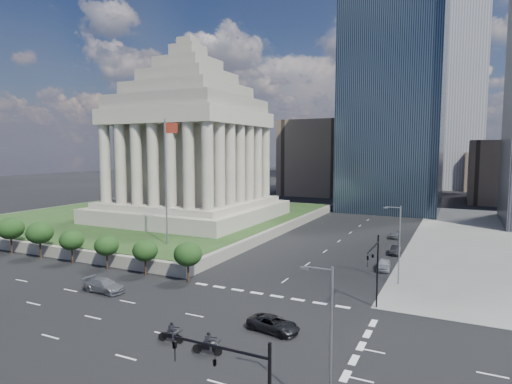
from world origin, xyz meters
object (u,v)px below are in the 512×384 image
Objects in this scene: flagpole at (167,175)px; motorcycle_lead at (207,343)px; street_lamp_south at (328,336)px; street_lamp_north at (398,240)px; war_memorial at (189,130)px; motorcycle_trail at (171,332)px; parked_sedan_mid at (396,250)px; suv_grey at (104,285)px; parked_sedan_far at (395,234)px; traffic_signal_ne at (375,264)px; parked_sedan_near at (384,265)px; pickup_truck at (274,324)px.

flagpole reaches higher than motorcycle_lead.
street_lamp_south is 31.00m from street_lamp_north.
flagpole is (12.17, -24.00, -8.29)m from war_memorial.
street_lamp_north is at bearing 51.34° from motorcycle_trail.
war_memorial is at bearing 112.92° from motorcycle_lead.
street_lamp_north is at bearing -79.84° from parked_sedan_mid.
parked_sedan_mid is 43.68m from motorcycle_lead.
parked_sedan_far is at bearing -26.95° from suv_grey.
flagpole is at bearing 120.17° from motorcycle_trail.
flagpole is 2.50× the size of traffic_signal_ne.
suv_grey is 2.23× the size of motorcycle_trail.
flagpole is 4.41× the size of parked_sedan_near.
flagpole reaches higher than street_lamp_north.
motorcycle_lead is at bearing -47.35° from flagpole.
suv_grey reaches higher than parked_sedan_near.
flagpole is 35.95m from street_lamp_north.
flagpole is 45.15m from parked_sedan_far.
flagpole is at bearing 139.53° from street_lamp_south.
flagpole is 35.08m from pickup_truck.
flagpole is 46.81m from street_lamp_south.
street_lamp_south reaches higher than motorcycle_trail.
street_lamp_north is 1.95× the size of pickup_truck.
street_lamp_north reaches higher than parked_sedan_near.
suv_grey is 37.62m from parked_sedan_near.
street_lamp_north is 4.00× the size of motorcycle_trail.
traffic_signal_ne is 31.61m from suv_grey.
flagpole is 36.69m from traffic_signal_ne.
motorcycle_trail is at bearing -121.05° from street_lamp_north.
street_lamp_north is at bearing -57.01° from suv_grey.
suv_grey is 45.13m from parked_sedan_mid.
war_memorial is 60.00m from traffic_signal_ne.
motorcycle_trail is (-14.88, -14.79, -4.32)m from traffic_signal_ne.
parked_sedan_mid is at bearing 27.53° from flagpole.
war_memorial is at bearing 154.08° from street_lamp_north.
war_memorial reaches higher than flagpole.
street_lamp_south is 33.99m from suv_grey.
parked_sedan_far is at bearing 5.10° from pickup_truck.
war_memorial is 3.90× the size of street_lamp_south.
parked_sedan_mid is 1.54× the size of motorcycle_lead.
pickup_truck is 1.13× the size of parked_sedan_near.
street_lamp_south is at bearing -33.66° from motorcycle_lead.
flagpole reaches higher than street_lamp_south.
pickup_truck is (38.91, -43.03, -20.69)m from war_memorial.
street_lamp_north is at bearing 1.63° from flagpole.
street_lamp_south reaches higher than suv_grey.
pickup_truck is at bearing -108.49° from parked_sedan_near.
flagpole reaches higher than parked_sedan_near.
parked_sedan_near is at bearing -89.42° from parked_sedan_mid.
street_lamp_north reaches higher than traffic_signal_ne.
traffic_signal_ne is (46.50, -34.30, -16.15)m from war_memorial.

